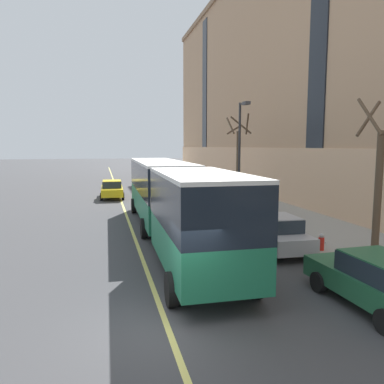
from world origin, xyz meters
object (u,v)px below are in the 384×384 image
(parked_car_silver_3, at_px, (216,204))
(street_tree_far_uptown, at_px, (238,158))
(parked_car_red_2, at_px, (176,183))
(street_tree_mid_block, at_px, (378,178))
(fire_hydrant, at_px, (321,242))
(city_bus, at_px, (170,196))
(parked_car_green_1, at_px, (376,281))
(parked_car_silver_5, at_px, (276,233))
(taxi_cab, at_px, (112,189))
(street_lamp, at_px, (241,146))

(parked_car_silver_3, height_order, street_tree_far_uptown, street_tree_far_uptown)
(parked_car_red_2, bearing_deg, parked_car_silver_3, -90.89)
(parked_car_silver_3, bearing_deg, street_tree_mid_block, -71.20)
(parked_car_silver_3, relative_size, fire_hydrant, 6.34)
(city_bus, bearing_deg, street_tree_far_uptown, 54.57)
(parked_car_green_1, height_order, fire_hydrant, parked_car_green_1)
(street_tree_far_uptown, bearing_deg, city_bus, -125.43)
(city_bus, xyz_separation_m, street_tree_far_uptown, (7.46, 10.49, 1.48))
(parked_car_silver_5, relative_size, taxi_cab, 0.93)
(parked_car_silver_3, distance_m, street_tree_mid_block, 11.16)
(street_tree_mid_block, distance_m, fire_hydrant, 3.46)
(parked_car_green_1, height_order, street_tree_far_uptown, street_tree_far_uptown)
(taxi_cab, relative_size, street_tree_far_uptown, 0.69)
(taxi_cab, distance_m, street_tree_mid_block, 23.00)
(parked_car_red_2, bearing_deg, street_lamp, -83.33)
(parked_car_silver_3, distance_m, taxi_cab, 12.13)
(street_tree_far_uptown, height_order, fire_hydrant, street_tree_far_uptown)
(street_tree_mid_block, bearing_deg, parked_car_red_2, 97.41)
(street_lamp, bearing_deg, parked_car_green_1, -96.36)
(parked_car_silver_5, height_order, street_tree_mid_block, street_tree_mid_block)
(city_bus, xyz_separation_m, street_tree_mid_block, (7.46, -5.22, 1.16))
(city_bus, distance_m, parked_car_green_1, 10.25)
(city_bus, distance_m, street_tree_far_uptown, 12.96)
(parked_car_red_2, bearing_deg, fire_hydrant, -86.30)
(parked_car_red_2, xyz_separation_m, street_tree_mid_block, (3.27, -25.17, 2.51))
(parked_car_silver_3, bearing_deg, city_bus, -127.94)
(parked_car_green_1, xyz_separation_m, parked_car_silver_3, (-0.21, 14.34, 0.00))
(taxi_cab, xyz_separation_m, street_tree_mid_block, (9.83, -20.64, 2.51))
(parked_car_silver_3, distance_m, parked_car_silver_5, 8.29)
(city_bus, relative_size, parked_car_green_1, 4.10)
(parked_car_red_2, distance_m, street_tree_mid_block, 25.50)
(parked_car_red_2, xyz_separation_m, fire_hydrant, (1.56, -24.08, -0.29))
(street_tree_far_uptown, bearing_deg, parked_car_red_2, 109.12)
(fire_hydrant, bearing_deg, taxi_cab, 112.54)
(city_bus, xyz_separation_m, parked_car_silver_3, (3.96, 5.07, -1.35))
(parked_car_silver_3, xyz_separation_m, fire_hydrant, (1.79, -9.21, -0.29))
(parked_car_green_1, xyz_separation_m, street_tree_mid_block, (3.29, 4.05, 2.51))
(city_bus, height_order, street_tree_far_uptown, street_tree_far_uptown)
(city_bus, relative_size, street_lamp, 2.56)
(parked_car_silver_5, height_order, street_lamp, street_lamp)
(parked_car_green_1, relative_size, parked_car_silver_5, 1.02)
(parked_car_green_1, xyz_separation_m, street_lamp, (1.67, 15.04, 3.77))
(street_lamp, bearing_deg, taxi_cab, 130.40)
(taxi_cab, height_order, street_tree_mid_block, street_tree_mid_block)
(taxi_cab, height_order, street_tree_far_uptown, street_tree_far_uptown)
(city_bus, xyz_separation_m, street_lamp, (5.85, 5.77, 2.42))
(parked_car_green_1, relative_size, street_tree_mid_block, 0.72)
(city_bus, relative_size, fire_hydrant, 25.68)
(parked_car_red_2, height_order, street_lamp, street_lamp)
(city_bus, bearing_deg, parked_car_silver_5, -38.00)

